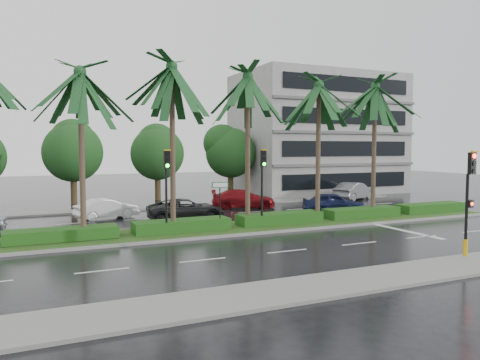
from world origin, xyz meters
name	(u,v)px	position (x,y,z in m)	size (l,w,h in m)	color
ground	(241,233)	(0.00, 0.00, 0.00)	(120.00, 120.00, 0.00)	black
near_sidewalk	(364,280)	(0.00, -10.20, 0.06)	(40.00, 2.40, 0.12)	slate
far_sidewalk	(176,206)	(0.00, 12.00, 0.06)	(40.00, 2.00, 0.12)	slate
median	(233,228)	(0.00, 1.00, 0.08)	(36.00, 4.00, 0.15)	gray
hedge	(233,222)	(0.00, 1.00, 0.45)	(35.20, 1.40, 0.60)	#154614
lane_markings	(293,230)	(3.04, -0.43, 0.01)	(34.00, 13.06, 0.01)	silver
palm_row	(212,87)	(-1.25, 1.02, 7.85)	(26.30, 4.20, 9.46)	#463528
signal_near	(469,199)	(6.00, -9.39, 2.50)	(0.34, 0.45, 4.36)	black
signal_median_left	(167,179)	(-4.00, 0.30, 3.00)	(0.34, 0.42, 4.36)	black
signal_median_right	(263,176)	(1.50, 0.30, 3.00)	(0.34, 0.42, 4.36)	black
street_sign	(220,194)	(-1.00, 0.48, 2.12)	(0.95, 0.09, 2.60)	black
bg_trees	(165,150)	(0.75, 17.59, 4.39)	(32.67, 4.91, 7.09)	#392B1A
building	(317,134)	(17.00, 18.00, 6.00)	(16.00, 10.00, 12.00)	gray
car_white	(107,209)	(-5.82, 8.11, 0.66)	(4.00, 1.39, 1.32)	white
car_darkgrey	(186,209)	(-1.32, 5.38, 0.69)	(4.95, 2.28, 1.38)	black
car_red	(243,199)	(4.50, 9.32, 0.70)	(4.86, 1.97, 1.41)	maroon
car_blue	(333,203)	(9.00, 4.03, 0.73)	(4.29, 1.72, 1.46)	#19214D
car_grey	(354,191)	(15.76, 10.34, 0.77)	(4.69, 1.63, 1.54)	slate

